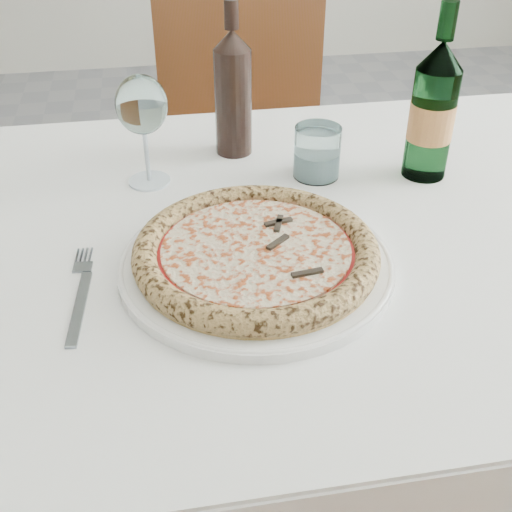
# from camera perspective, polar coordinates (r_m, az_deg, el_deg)

# --- Properties ---
(floor) EXTENTS (5.00, 6.00, 0.02)m
(floor) POSITION_cam_1_polar(r_m,az_deg,el_deg) (1.56, 6.09, -19.53)
(floor) COLOR gray
(floor) RESTS_ON ground
(dining_table) EXTENTS (1.50, 0.88, 0.76)m
(dining_table) POSITION_cam_1_polar(r_m,az_deg,el_deg) (0.97, -1.02, -1.80)
(dining_table) COLOR brown
(dining_table) RESTS_ON floor
(chair_far) EXTENTS (0.52, 0.52, 0.93)m
(chair_far) POSITION_cam_1_polar(r_m,az_deg,el_deg) (1.71, -1.73, 9.86)
(chair_far) COLOR brown
(chair_far) RESTS_ON floor
(plate) EXTENTS (0.36, 0.36, 0.02)m
(plate) POSITION_cam_1_polar(r_m,az_deg,el_deg) (0.84, 0.00, -0.63)
(plate) COLOR white
(plate) RESTS_ON dining_table
(pizza) EXTENTS (0.32, 0.32, 0.03)m
(pizza) POSITION_cam_1_polar(r_m,az_deg,el_deg) (0.83, -0.00, 0.36)
(pizza) COLOR #ECBA6D
(pizza) RESTS_ON plate
(fork) EXTENTS (0.03, 0.20, 0.00)m
(fork) POSITION_cam_1_polar(r_m,az_deg,el_deg) (0.82, -15.33, -3.30)
(fork) COLOR slate
(fork) RESTS_ON dining_table
(wine_glass) EXTENTS (0.08, 0.08, 0.18)m
(wine_glass) POSITION_cam_1_polar(r_m,az_deg,el_deg) (1.01, -10.13, 12.87)
(wine_glass) COLOR silver
(wine_glass) RESTS_ON dining_table
(tumbler) EXTENTS (0.08, 0.08, 0.08)m
(tumbler) POSITION_cam_1_polar(r_m,az_deg,el_deg) (1.05, 5.44, 8.89)
(tumbler) COLOR silver
(tumbler) RESTS_ON dining_table
(beer_bottle) EXTENTS (0.07, 0.07, 0.27)m
(beer_bottle) POSITION_cam_1_polar(r_m,az_deg,el_deg) (1.06, 15.44, 12.32)
(beer_bottle) COLOR #42784E
(beer_bottle) RESTS_ON dining_table
(wine_bottle) EXTENTS (0.06, 0.06, 0.26)m
(wine_bottle) POSITION_cam_1_polar(r_m,az_deg,el_deg) (1.11, -2.06, 14.41)
(wine_bottle) COLOR black
(wine_bottle) RESTS_ON dining_table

